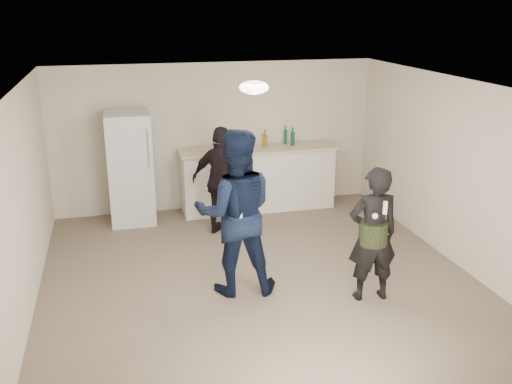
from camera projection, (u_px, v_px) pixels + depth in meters
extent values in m
plane|color=#6B5B4C|center=(260.00, 281.00, 7.37)|extent=(6.00, 6.00, 0.00)
plane|color=silver|center=(260.00, 86.00, 6.58)|extent=(6.00, 6.00, 0.00)
plane|color=beige|center=(216.00, 137.00, 9.74)|extent=(6.00, 0.00, 6.00)
plane|color=beige|center=(362.00, 311.00, 4.21)|extent=(6.00, 0.00, 6.00)
plane|color=beige|center=(21.00, 208.00, 6.33)|extent=(0.00, 6.00, 6.00)
plane|color=beige|center=(459.00, 174.00, 7.62)|extent=(0.00, 6.00, 6.00)
cube|color=silver|center=(258.00, 180.00, 9.81)|extent=(2.60, 0.56, 1.05)
cube|color=beige|center=(258.00, 149.00, 9.64)|extent=(2.68, 0.64, 0.04)
cube|color=silver|center=(130.00, 168.00, 9.13)|extent=(0.70, 0.70, 1.80)
cylinder|color=silver|center=(148.00, 149.00, 8.73)|extent=(0.02, 0.02, 0.60)
ellipsoid|color=white|center=(254.00, 87.00, 6.87)|extent=(0.36, 0.36, 0.16)
cylinder|color=silver|center=(220.00, 146.00, 9.41)|extent=(0.08, 0.08, 0.17)
imported|color=#0F1F41|center=(235.00, 213.00, 6.84)|extent=(1.09, 0.91, 2.05)
imported|color=black|center=(373.00, 235.00, 6.70)|extent=(0.63, 0.43, 1.66)
cylinder|color=#283719|center=(373.00, 233.00, 6.70)|extent=(0.34, 0.34, 0.28)
imported|color=black|center=(222.00, 181.00, 8.67)|extent=(1.05, 0.88, 1.68)
cube|color=white|center=(241.00, 219.00, 6.57)|extent=(0.04, 0.04, 0.15)
sphere|color=white|center=(250.00, 223.00, 6.65)|extent=(0.07, 0.07, 0.07)
cube|color=white|center=(385.00, 208.00, 6.34)|extent=(0.04, 0.04, 0.15)
sphere|color=silver|center=(375.00, 216.00, 6.38)|extent=(0.07, 0.07, 0.07)
cylinder|color=#164D2D|center=(285.00, 137.00, 9.88)|extent=(0.06, 0.06, 0.25)
cylinder|color=#856413|center=(221.00, 143.00, 9.51)|extent=(0.07, 0.07, 0.23)
cylinder|color=#134527|center=(293.00, 139.00, 9.77)|extent=(0.07, 0.07, 0.24)
cylinder|color=#865D13|center=(265.00, 141.00, 9.67)|extent=(0.08, 0.08, 0.22)
cylinder|color=#B8BFC3|center=(225.00, 144.00, 9.52)|extent=(0.07, 0.07, 0.17)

